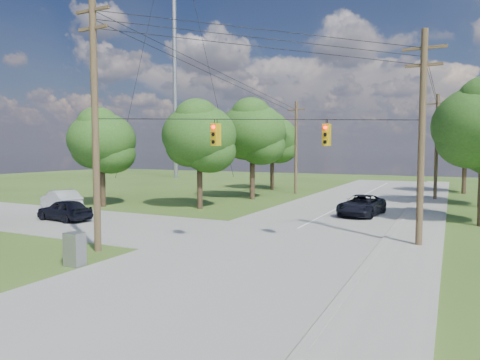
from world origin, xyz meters
The scene contains 19 objects.
ground centered at (0.00, 0.00, 0.00)m, with size 140.00×140.00×0.00m, color #334F1A.
main_road centered at (2.00, 5.00, 0.01)m, with size 10.00×100.00×0.03m, color gray.
sidewalk_east centered at (8.70, 5.00, 0.06)m, with size 2.60×100.00×0.12m, color gray.
pole_sw centered at (-4.60, 0.40, 6.23)m, with size 2.00×0.32×12.00m.
pole_ne centered at (8.90, 8.00, 5.47)m, with size 2.00×0.32×10.50m.
pole_north_e centered at (8.90, 30.00, 5.13)m, with size 2.00×0.32×10.00m.
pole_north_w centered at (-5.00, 30.00, 5.13)m, with size 2.00×0.32×10.00m.
power_lines centered at (1.50, 11.54, 9.15)m, with size 13.93×29.62×4.93m.
traffic_signals centered at (2.55, 4.43, 5.50)m, with size 4.91×3.27×1.05m.
radio_mast centered at (-32.00, 46.00, 22.50)m, with size 0.70×0.70×45.00m, color gray.
tree_w_near centered at (-8.00, 15.00, 5.92)m, with size 6.00×6.00×8.40m.
tree_w_mid centered at (-7.00, 23.00, 6.58)m, with size 6.40×6.40×9.22m.
tree_w_far centered at (-9.00, 33.00, 6.25)m, with size 6.00×6.00×8.73m.
tree_e_far centered at (11.50, 38.00, 5.92)m, with size 5.80×5.80×8.32m.
tree_cross_n centered at (-16.00, 12.50, 5.59)m, with size 5.60×5.60×7.91m.
car_cross_dark centered at (-12.97, 5.82, 0.76)m, with size 1.71×4.24×1.44m, color black.
car_cross_silver centered at (-17.32, 9.30, 0.84)m, with size 1.70×4.88×1.61m, color silver.
car_main_north centered at (4.46, 17.05, 0.76)m, with size 2.44×5.29×1.47m, color black.
control_cabinet centered at (-3.50, -1.99, 0.69)m, with size 0.76×0.55×1.38m, color gray.
Camera 1 is at (10.24, -14.42, 4.75)m, focal length 32.00 mm.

